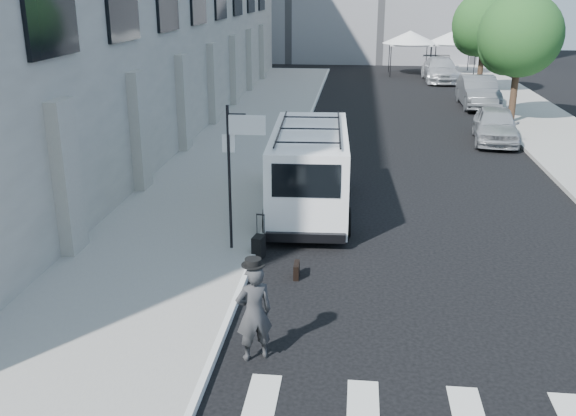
% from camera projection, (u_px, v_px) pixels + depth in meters
% --- Properties ---
extents(ground, '(120.00, 120.00, 0.00)m').
position_uv_depth(ground, '(332.00, 323.00, 12.47)').
color(ground, black).
rests_on(ground, ground).
extents(sidewalk_left, '(4.50, 48.00, 0.15)m').
position_uv_depth(sidewalk_left, '(251.00, 135.00, 27.92)').
color(sidewalk_left, gray).
rests_on(sidewalk_left, ground).
extents(sidewalk_right, '(4.00, 56.00, 0.15)m').
position_uv_depth(sidewalk_right, '(541.00, 124.00, 30.31)').
color(sidewalk_right, gray).
rests_on(sidewalk_right, ground).
extents(sign_pole, '(1.03, 0.07, 3.50)m').
position_uv_depth(sign_pole, '(238.00, 148.00, 14.85)').
color(sign_pole, black).
rests_on(sign_pole, sidewalk_left).
extents(tree_near, '(3.80, 3.83, 6.03)m').
position_uv_depth(tree_near, '(517.00, 38.00, 29.34)').
color(tree_near, black).
rests_on(tree_near, ground).
extents(tree_far, '(3.80, 3.83, 6.03)m').
position_uv_depth(tree_far, '(482.00, 27.00, 37.80)').
color(tree_far, black).
rests_on(tree_far, ground).
extents(tent_left, '(4.00, 4.00, 3.20)m').
position_uv_depth(tent_left, '(410.00, 37.00, 46.89)').
color(tent_left, black).
rests_on(tent_left, ground).
extents(tent_right, '(4.00, 4.00, 3.20)m').
position_uv_depth(tent_right, '(454.00, 37.00, 47.03)').
color(tent_right, black).
rests_on(tent_right, ground).
extents(businessman, '(0.77, 0.67, 1.78)m').
position_uv_depth(businessman, '(254.00, 313.00, 11.00)').
color(businessman, '#313234').
rests_on(businessman, ground).
extents(briefcase, '(0.13, 0.44, 0.34)m').
position_uv_depth(briefcase, '(297.00, 270.00, 14.38)').
color(briefcase, black).
rests_on(briefcase, ground).
extents(suitcase, '(0.30, 0.42, 1.06)m').
position_uv_depth(suitcase, '(259.00, 247.00, 15.39)').
color(suitcase, black).
rests_on(suitcase, ground).
extents(cargo_van, '(2.49, 6.46, 2.39)m').
position_uv_depth(cargo_van, '(310.00, 169.00, 18.45)').
color(cargo_van, white).
rests_on(cargo_van, ground).
extents(parked_car_a, '(2.24, 4.51, 1.48)m').
position_uv_depth(parked_car_a, '(496.00, 125.00, 26.78)').
color(parked_car_a, '#9EA1A6').
rests_on(parked_car_a, ground).
extents(parked_car_b, '(1.80, 5.06, 1.66)m').
position_uv_depth(parked_car_b, '(478.00, 92.00, 34.67)').
color(parked_car_b, '#595D61').
rests_on(parked_car_b, ground).
extents(parked_car_c, '(2.35, 5.58, 1.61)m').
position_uv_depth(parked_car_c, '(440.00, 70.00, 44.21)').
color(parked_car_c, '#B2B6BB').
rests_on(parked_car_c, ground).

